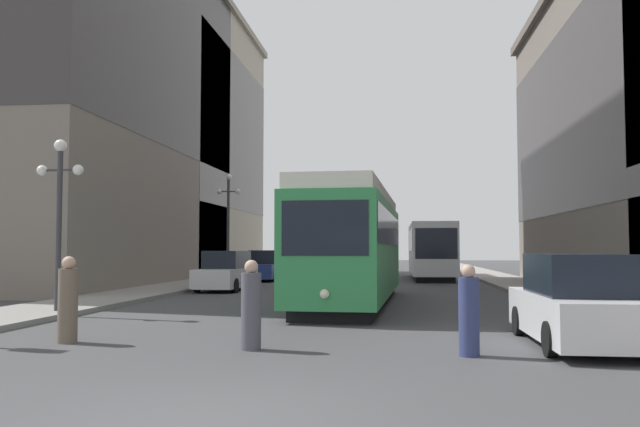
% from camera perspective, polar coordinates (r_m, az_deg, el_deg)
% --- Properties ---
extents(ground_plane, '(200.00, 200.00, 0.00)m').
position_cam_1_polar(ground_plane, '(7.66, -9.79, -17.67)').
color(ground_plane, '#424244').
extents(sidewalk_left, '(2.97, 120.00, 0.15)m').
position_cam_1_polar(sidewalk_left, '(48.31, -5.84, -5.32)').
color(sidewalk_left, gray).
rests_on(sidewalk_left, ground).
extents(sidewalk_right, '(2.97, 120.00, 0.15)m').
position_cam_1_polar(sidewalk_right, '(47.57, 14.50, -5.27)').
color(sidewalk_right, gray).
rests_on(sidewalk_right, ground).
extents(streetcar, '(3.19, 12.88, 3.89)m').
position_cam_1_polar(streetcar, '(22.27, 2.98, -2.69)').
color(streetcar, black).
rests_on(streetcar, ground).
extents(transit_bus, '(2.62, 11.16, 3.45)m').
position_cam_1_polar(transit_bus, '(41.37, 9.84, -3.07)').
color(transit_bus, black).
rests_on(transit_bus, ground).
extents(parked_car_left_near, '(2.04, 4.60, 1.82)m').
position_cam_1_polar(parked_car_left_near, '(29.74, -8.36, -5.20)').
color(parked_car_left_near, black).
rests_on(parked_car_left_near, ground).
extents(parked_car_left_mid, '(2.05, 4.47, 1.82)m').
position_cam_1_polar(parked_car_left_mid, '(38.52, -4.84, -4.74)').
color(parked_car_left_mid, black).
rests_on(parked_car_left_mid, ground).
extents(parked_car_right_far, '(1.90, 4.72, 1.82)m').
position_cam_1_polar(parked_car_right_far, '(13.76, 21.92, -7.43)').
color(parked_car_right_far, black).
rests_on(parked_car_right_far, ground).
extents(pedestrian_crossing_near, '(0.40, 0.40, 1.77)m').
position_cam_1_polar(pedestrian_crossing_near, '(14.20, -21.56, -7.38)').
color(pedestrian_crossing_near, '#6B5B4C').
rests_on(pedestrian_crossing_near, ground).
extents(pedestrian_crossing_far, '(0.38, 0.38, 1.71)m').
position_cam_1_polar(pedestrian_crossing_far, '(12.39, -6.16, -8.36)').
color(pedestrian_crossing_far, '#4C4C56').
rests_on(pedestrian_crossing_far, ground).
extents(pedestrian_on_sidewalk, '(0.37, 0.37, 1.64)m').
position_cam_1_polar(pedestrian_on_sidewalk, '(11.91, 13.13, -8.67)').
color(pedestrian_on_sidewalk, navy).
rests_on(pedestrian_on_sidewalk, ground).
extents(lamp_post_left_near, '(1.41, 0.36, 4.94)m').
position_cam_1_polar(lamp_post_left_near, '(19.92, -22.21, 1.42)').
color(lamp_post_left_near, '#333338').
rests_on(lamp_post_left_near, sidewalk_left).
extents(lamp_post_left_far, '(1.41, 0.36, 6.12)m').
position_cam_1_polar(lamp_post_left_far, '(37.40, -8.18, 0.26)').
color(lamp_post_left_far, '#333338').
rests_on(lamp_post_left_far, sidewalk_left).
extents(building_left_corner, '(12.89, 23.50, 29.78)m').
position_cam_1_polar(building_left_corner, '(40.56, -21.19, 16.41)').
color(building_left_corner, slate).
rests_on(building_left_corner, ground).
extents(building_left_midblock, '(15.61, 19.55, 20.01)m').
position_cam_1_polar(building_left_midblock, '(52.09, -15.42, 6.21)').
color(building_left_midblock, '#B2A893').
rests_on(building_left_midblock, ground).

